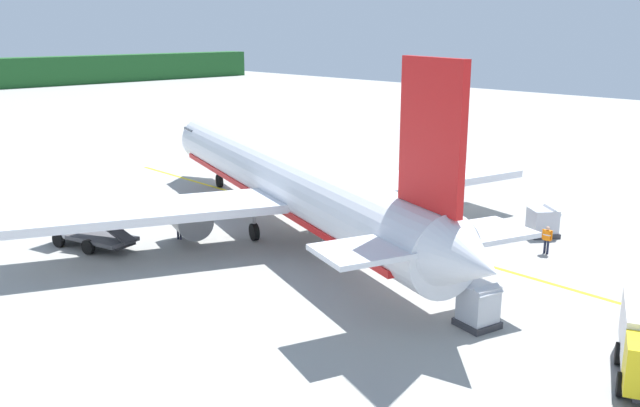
{
  "coord_description": "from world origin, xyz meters",
  "views": [
    {
      "loc": [
        -10.03,
        -8.7,
        13.09
      ],
      "look_at": [
        17.77,
        20.7,
        2.57
      ],
      "focal_mm": 38.12,
      "sensor_mm": 36.0,
      "label": 1
    }
  ],
  "objects_px": {
    "cargo_container_mid": "(543,222)",
    "crew_marshaller": "(179,225)",
    "service_truck_baggage": "(80,226)",
    "crew_loader_left": "(547,238)",
    "airliner_foreground": "(286,181)",
    "cargo_container_near": "(478,306)"
  },
  "relations": [
    {
      "from": "cargo_container_near",
      "to": "crew_loader_left",
      "type": "xyz_separation_m",
      "value": [
        11.65,
        3.03,
        -0.0
      ]
    },
    {
      "from": "airliner_foreground",
      "to": "crew_marshaller",
      "type": "relative_size",
      "value": 25.15
    },
    {
      "from": "cargo_container_mid",
      "to": "crew_marshaller",
      "type": "xyz_separation_m",
      "value": [
        -17.55,
        15.46,
        0.05
      ]
    },
    {
      "from": "cargo_container_near",
      "to": "cargo_container_mid",
      "type": "distance_m",
      "value": 15.65
    },
    {
      "from": "airliner_foreground",
      "to": "service_truck_baggage",
      "type": "relative_size",
      "value": 6.23
    },
    {
      "from": "airliner_foreground",
      "to": "cargo_container_mid",
      "type": "xyz_separation_m",
      "value": [
        11.43,
        -12.14,
        -2.49
      ]
    },
    {
      "from": "airliner_foreground",
      "to": "crew_loader_left",
      "type": "distance_m",
      "value": 16.57
    },
    {
      "from": "cargo_container_near",
      "to": "crew_marshaller",
      "type": "relative_size",
      "value": 1.3
    },
    {
      "from": "cargo_container_mid",
      "to": "crew_loader_left",
      "type": "xyz_separation_m",
      "value": [
        -3.17,
        -2.01,
        0.1
      ]
    },
    {
      "from": "service_truck_baggage",
      "to": "cargo_container_near",
      "type": "xyz_separation_m",
      "value": [
        7.71,
        -23.86,
        -0.18
      ]
    },
    {
      "from": "cargo_container_mid",
      "to": "crew_marshaller",
      "type": "height_order",
      "value": "cargo_container_mid"
    },
    {
      "from": "cargo_container_near",
      "to": "cargo_container_mid",
      "type": "bearing_deg",
      "value": 18.79
    },
    {
      "from": "cargo_container_near",
      "to": "cargo_container_mid",
      "type": "height_order",
      "value": "cargo_container_near"
    },
    {
      "from": "service_truck_baggage",
      "to": "crew_loader_left",
      "type": "height_order",
      "value": "service_truck_baggage"
    },
    {
      "from": "airliner_foreground",
      "to": "service_truck_baggage",
      "type": "xyz_separation_m",
      "value": [
        -11.09,
        6.68,
        -2.21
      ]
    },
    {
      "from": "cargo_container_near",
      "to": "crew_marshaller",
      "type": "distance_m",
      "value": 20.68
    },
    {
      "from": "service_truck_baggage",
      "to": "crew_marshaller",
      "type": "distance_m",
      "value": 6.01
    },
    {
      "from": "airliner_foreground",
      "to": "cargo_container_mid",
      "type": "bearing_deg",
      "value": -46.73
    },
    {
      "from": "airliner_foreground",
      "to": "service_truck_baggage",
      "type": "bearing_deg",
      "value": 148.96
    },
    {
      "from": "airliner_foreground",
      "to": "crew_loader_left",
      "type": "relative_size",
      "value": 24.11
    },
    {
      "from": "crew_marshaller",
      "to": "cargo_container_near",
      "type": "bearing_deg",
      "value": -82.41
    },
    {
      "from": "cargo_container_mid",
      "to": "crew_marshaller",
      "type": "relative_size",
      "value": 1.55
    }
  ]
}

